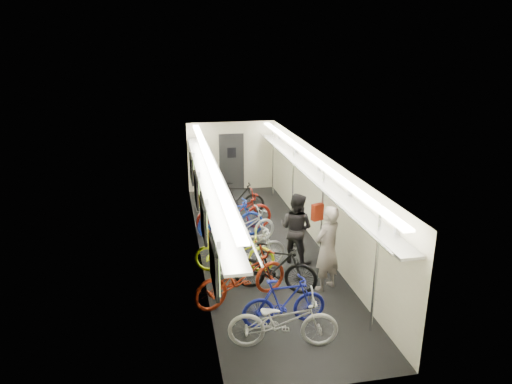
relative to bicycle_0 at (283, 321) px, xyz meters
name	(u,v)px	position (x,y,z in m)	size (l,w,h in m)	color
train_car_shell	(240,178)	(0.03, 4.62, 1.17)	(10.00, 10.00, 10.00)	black
bicycle_0	(283,321)	(0.00, 0.00, 0.00)	(0.65, 1.86, 0.97)	#A6A6AB
bicycle_1	(284,302)	(0.17, 0.59, -0.02)	(0.44, 1.56, 0.94)	navy
bicycle_2	(241,277)	(-0.46, 1.55, 0.05)	(0.71, 2.03, 1.07)	maroon
bicycle_3	(275,268)	(0.27, 1.80, 0.05)	(0.50, 1.78, 1.07)	black
bicycle_4	(234,252)	(-0.41, 2.82, -0.01)	(0.63, 1.80, 0.95)	#E2F717
bicycle_5	(250,251)	(-0.07, 2.72, 0.03)	(0.49, 1.74, 1.04)	#BBBBBD
bicycle_6	(244,228)	(0.05, 4.19, -0.03)	(0.61, 1.76, 0.92)	silver
bicycle_7	(231,219)	(-0.22, 4.72, 0.05)	(0.50, 1.77, 1.07)	navy
bicycle_8	(234,212)	(-0.07, 5.14, 0.07)	(0.73, 2.10, 1.11)	maroon
bicycle_9	(238,198)	(0.23, 6.49, 0.00)	(0.46, 1.62, 0.97)	black
passenger_near	(327,248)	(1.35, 1.70, 0.43)	(0.67, 0.44, 1.83)	gray
passenger_mid	(296,228)	(1.07, 3.03, 0.35)	(0.82, 0.64, 1.68)	black
backpack	(317,212)	(1.50, 2.83, 0.79)	(0.26, 0.14, 0.38)	#9E230F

